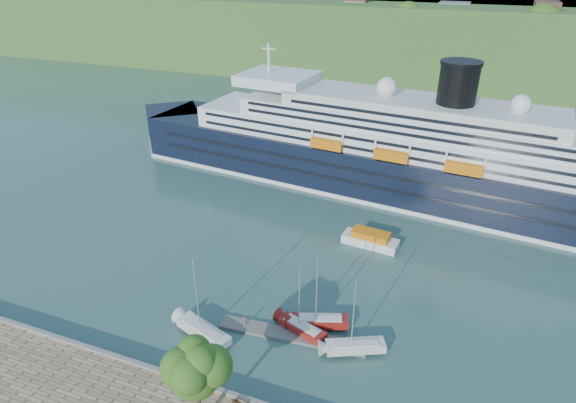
% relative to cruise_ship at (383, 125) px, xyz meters
% --- Properties ---
extents(ground, '(400.00, 400.00, 0.00)m').
position_rel_cruise_ship_xyz_m(ground, '(-5.88, -51.68, -11.92)').
color(ground, '#315753').
rests_on(ground, ground).
extents(far_hillside, '(400.00, 50.00, 24.00)m').
position_rel_cruise_ship_xyz_m(far_hillside, '(-5.88, 93.32, 0.08)').
color(far_hillside, '#3D6126').
rests_on(far_hillside, ground).
extents(quay_coping, '(220.00, 0.50, 0.30)m').
position_rel_cruise_ship_xyz_m(quay_coping, '(-5.88, -51.88, -10.77)').
color(quay_coping, slate).
rests_on(quay_coping, promenade).
extents(cruise_ship, '(107.21, 27.20, 23.84)m').
position_rel_cruise_ship_xyz_m(cruise_ship, '(0.00, 0.00, 0.00)').
color(cruise_ship, black).
rests_on(cruise_ship, ground).
extents(promenade_tree, '(6.03, 6.03, 9.99)m').
position_rel_cruise_ship_xyz_m(promenade_tree, '(-4.66, -55.50, -5.92)').
color(promenade_tree, '#2D5616').
rests_on(promenade_tree, promenade).
extents(floating_pontoon, '(17.01, 3.58, 0.38)m').
position_rel_cruise_ship_xyz_m(floating_pontoon, '(-1.21, -41.51, -11.73)').
color(floating_pontoon, '#69635D').
rests_on(floating_pontoon, ground).
extents(sailboat_white_near, '(7.96, 4.44, 9.92)m').
position_rel_cruise_ship_xyz_m(sailboat_white_near, '(-10.26, -45.26, -6.96)').
color(sailboat_white_near, silver).
rests_on(sailboat_white_near, ground).
extents(sailboat_red, '(6.70, 3.76, 8.35)m').
position_rel_cruise_ship_xyz_m(sailboat_red, '(-0.28, -40.70, -7.74)').
color(sailboat_red, maroon).
rests_on(sailboat_red, ground).
extents(sailboat_white_far, '(7.17, 4.76, 9.05)m').
position_rel_cruise_ship_xyz_m(sailboat_white_far, '(6.01, -41.35, -7.39)').
color(sailboat_white_far, silver).
rests_on(sailboat_white_far, ground).
extents(tender_launch, '(8.50, 3.74, 2.27)m').
position_rel_cruise_ship_xyz_m(tender_launch, '(2.93, -19.64, -10.78)').
color(tender_launch, orange).
rests_on(tender_launch, ground).
extents(sailboat_extra, '(7.37, 4.21, 9.19)m').
position_rel_cruise_ship_xyz_m(sailboat_extra, '(1.28, -38.97, -7.32)').
color(sailboat_extra, maroon).
rests_on(sailboat_extra, ground).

